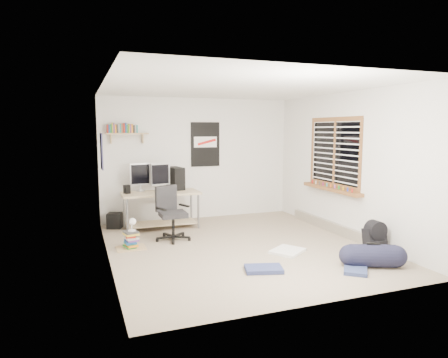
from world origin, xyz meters
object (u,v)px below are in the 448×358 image
object	(u,v)px
backpack	(375,241)
book_stack	(131,239)
office_chair	(173,211)
desk	(161,209)
duffel_bag	(373,257)

from	to	relation	value
backpack	book_stack	xyz separation A→B (m)	(-3.38, 1.57, -0.05)
office_chair	backpack	distance (m)	3.23
desk	duffel_bag	size ratio (longest dim) A/B	2.35
backpack	book_stack	distance (m)	3.73
office_chair	book_stack	size ratio (longest dim) A/B	2.04
desk	duffel_bag	world-z (taller)	desk
desk	duffel_bag	bearing A→B (deg)	-76.34
backpack	office_chair	bearing A→B (deg)	147.81
office_chair	book_stack	bearing A→B (deg)	176.99
desk	backpack	bearing A→B (deg)	-67.59
office_chair	backpack	world-z (taller)	office_chair
backpack	duffel_bag	world-z (taller)	duffel_bag
book_stack	duffel_bag	bearing A→B (deg)	-33.89
desk	book_stack	bearing A→B (deg)	-144.75
desk	office_chair	size ratio (longest dim) A/B	1.56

